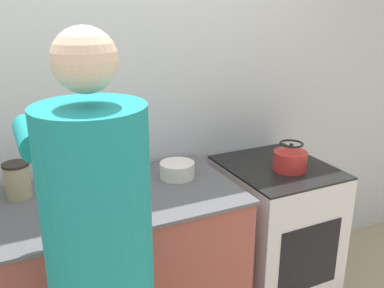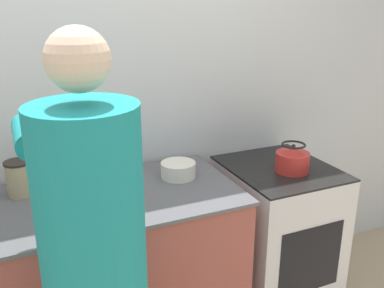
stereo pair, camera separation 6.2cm
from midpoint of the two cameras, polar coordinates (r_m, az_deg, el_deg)
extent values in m
cube|color=silver|center=(2.46, -9.58, 5.24)|extent=(8.00, 0.05, 2.60)
cube|color=#9E4C42|center=(2.38, -13.84, -17.96)|extent=(1.63, 0.70, 0.92)
cube|color=#56565B|center=(2.14, -14.82, -7.81)|extent=(1.65, 0.72, 0.02)
cube|color=silver|center=(2.76, 11.67, -12.18)|extent=(0.58, 0.67, 0.92)
cube|color=black|center=(2.56, 12.35, -3.15)|extent=(0.58, 0.67, 0.01)
cube|color=black|center=(2.52, 16.16, -14.59)|extent=(0.41, 0.01, 0.41)
cylinder|color=teal|center=(1.44, -12.19, -8.70)|extent=(0.35, 0.35, 0.71)
sphere|color=beige|center=(1.30, -13.69, 10.90)|extent=(0.20, 0.20, 0.20)
cylinder|color=teal|center=(1.64, -20.10, 1.09)|extent=(0.10, 0.30, 0.10)
cylinder|color=teal|center=(1.68, -9.88, 2.41)|extent=(0.10, 0.30, 0.10)
cube|color=tan|center=(2.07, -13.66, -8.18)|extent=(0.36, 0.21, 0.02)
cube|color=silver|center=(2.04, -11.14, -7.96)|extent=(0.15, 0.09, 0.01)
cube|color=black|center=(2.07, -14.46, -7.86)|extent=(0.10, 0.06, 0.01)
cylinder|color=red|center=(2.49, 13.92, -2.34)|extent=(0.19, 0.19, 0.11)
cone|color=red|center=(2.47, 14.04, -0.84)|extent=(0.15, 0.15, 0.03)
sphere|color=black|center=(2.46, 14.09, -0.29)|extent=(0.02, 0.02, 0.02)
torus|color=black|center=(2.46, 14.10, -0.09)|extent=(0.14, 0.14, 0.01)
cylinder|color=silver|center=(2.34, -1.10, -3.46)|extent=(0.19, 0.19, 0.08)
cylinder|color=tan|center=(2.27, -21.32, -4.43)|extent=(0.12, 0.12, 0.17)
cylinder|color=#28231E|center=(2.23, -21.59, -2.31)|extent=(0.13, 0.13, 0.01)
camera|label=1|loc=(0.03, -89.16, 0.29)|focal=40.00mm
camera|label=2|loc=(0.03, 90.84, -0.29)|focal=40.00mm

